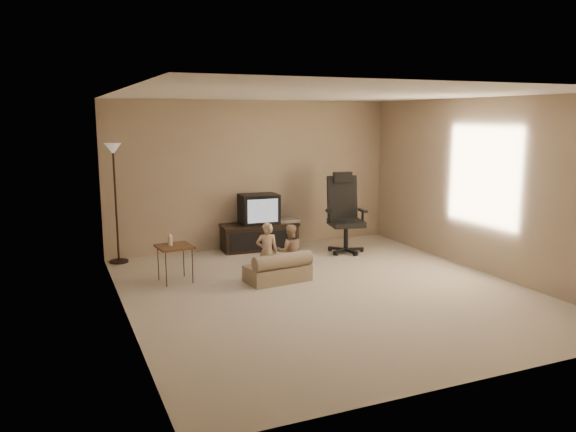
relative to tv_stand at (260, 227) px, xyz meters
name	(u,v)px	position (x,y,z in m)	size (l,w,h in m)	color
floor	(326,291)	(-0.01, -2.49, -0.39)	(5.50, 5.50, 0.00)	beige
room_shell	(327,174)	(-0.01, -2.49, 1.13)	(5.50, 5.50, 5.50)	white
tv_stand	(260,227)	(0.00, 0.00, 0.00)	(1.34, 0.56, 0.95)	black
office_chair	(345,224)	(1.25, -0.70, 0.08)	(0.72, 0.75, 1.32)	black
side_table	(174,247)	(-1.72, -1.31, 0.10)	(0.50, 0.50, 0.68)	brown
floor_lamp	(114,176)	(-2.31, 0.06, 0.95)	(0.29, 0.29, 1.83)	black
child_sofa	(279,270)	(-0.41, -1.87, -0.22)	(0.90, 0.57, 0.42)	#9B8A69
toddler_left	(267,252)	(-0.55, -1.78, 0.02)	(0.30, 0.22, 0.82)	tan
toddler_right	(290,251)	(-0.20, -1.75, -0.01)	(0.37, 0.20, 0.76)	tan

